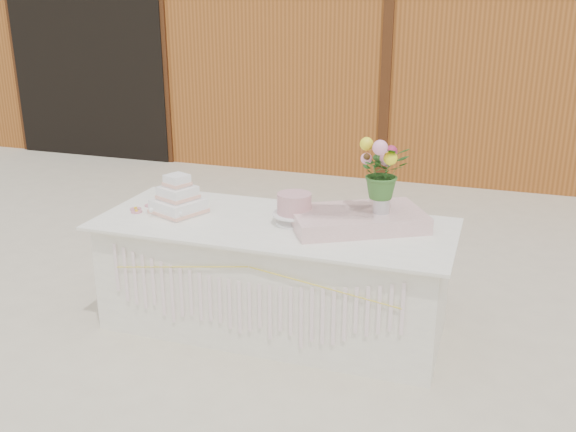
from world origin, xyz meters
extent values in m
plane|color=beige|center=(0.00, 0.00, 0.00)|extent=(80.00, 80.00, 0.00)
cube|color=#9F5821|center=(0.00, 6.00, 1.50)|extent=(12.00, 4.00, 3.00)
cube|color=black|center=(-4.20, 3.98, 1.10)|extent=(2.40, 0.08, 2.20)
cube|color=white|center=(0.00, 0.00, 0.38)|extent=(2.28, 0.88, 0.75)
cube|color=white|center=(0.00, 0.00, 0.76)|extent=(2.40, 1.00, 0.02)
cube|color=white|center=(-0.70, -0.02, 0.82)|extent=(0.39, 0.39, 0.10)
cube|color=#FFB9A1|center=(-0.70, -0.02, 0.79)|extent=(0.40, 0.40, 0.02)
cube|color=white|center=(-0.70, -0.02, 0.92)|extent=(0.28, 0.28, 0.09)
cube|color=#FFB9A1|center=(-0.70, -0.02, 0.89)|extent=(0.29, 0.29, 0.02)
cube|color=white|center=(-0.70, -0.02, 1.01)|extent=(0.18, 0.18, 0.08)
cube|color=#FFB9A1|center=(-0.70, -0.02, 0.98)|extent=(0.20, 0.20, 0.02)
cylinder|color=white|center=(0.14, 0.03, 0.78)|extent=(0.25, 0.25, 0.02)
cylinder|color=white|center=(0.14, 0.03, 0.81)|extent=(0.07, 0.07, 0.05)
cylinder|color=white|center=(0.14, 0.03, 0.84)|extent=(0.29, 0.29, 0.01)
cylinder|color=#C89098|center=(0.14, 0.03, 0.91)|extent=(0.23, 0.23, 0.13)
cube|color=#FCCECB|center=(0.55, 0.10, 0.82)|extent=(0.98, 0.85, 0.11)
cylinder|color=silver|center=(0.70, 0.12, 0.95)|extent=(0.11, 0.11, 0.15)
imported|color=#386C2B|center=(0.70, 0.12, 1.20)|extent=(0.41, 0.40, 0.35)
camera|label=1|loc=(1.38, -3.80, 2.21)|focal=40.00mm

